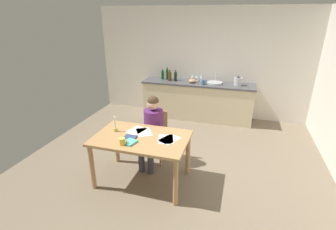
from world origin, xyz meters
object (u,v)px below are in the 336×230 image
object	(u,v)px
candlestick	(115,127)
teacup_on_counter	(203,82)
bottle_oil	(163,75)
stovetop_kettle	(238,81)
sink_unit	(215,83)
person_seated	(152,127)
mixing_bowl	(192,81)
book_cookery	(129,138)
coffee_mug	(122,141)
bottle_sauce	(176,76)
wine_glass_back_left	(193,76)
wine_glass_near_sink	(202,77)
bottle_wine_red	(170,76)
dining_table	(141,143)
wine_glass_by_kettle	(197,76)
chair_at_table	(155,133)
book_magazine	(130,142)
bottle_vinegar	(167,74)

from	to	relation	value
candlestick	teacup_on_counter	bearing A→B (deg)	70.05
teacup_on_counter	bottle_oil	bearing A→B (deg)	167.79
stovetop_kettle	sink_unit	bearing A→B (deg)	179.54
person_seated	stovetop_kettle	bearing A→B (deg)	60.46
mixing_bowl	stovetop_kettle	world-z (taller)	stovetop_kettle
book_cookery	bottle_oil	bearing A→B (deg)	95.96
coffee_mug	bottle_sauce	size ratio (longest dim) A/B	0.49
wine_glass_back_left	teacup_on_counter	distance (m)	0.44
wine_glass_back_left	wine_glass_near_sink	bearing A→B (deg)	0.00
stovetop_kettle	bottle_sauce	bearing A→B (deg)	178.54
sink_unit	bottle_wine_red	size ratio (longest dim) A/B	1.36
dining_table	bottle_sauce	xyz separation A→B (m)	(-0.24, 2.81, 0.36)
dining_table	teacup_on_counter	world-z (taller)	teacup_on_counter
dining_table	bottle_wine_red	size ratio (longest dim) A/B	5.18
dining_table	wine_glass_by_kettle	size ratio (longest dim) A/B	8.90
teacup_on_counter	coffee_mug	bearing A→B (deg)	-102.41
book_cookery	teacup_on_counter	size ratio (longest dim) A/B	1.79
candlestick	wine_glass_back_left	distance (m)	2.92
chair_at_table	person_seated	distance (m)	0.24
coffee_mug	stovetop_kettle	xyz separation A→B (m)	(1.40, 3.05, 0.20)
mixing_bowl	wine_glass_by_kettle	bearing A→B (deg)	70.29
person_seated	wine_glass_back_left	world-z (taller)	person_seated
chair_at_table	book_cookery	world-z (taller)	chair_at_table
bottle_sauce	book_magazine	bearing A→B (deg)	-87.04
dining_table	candlestick	bearing A→B (deg)	171.28
bottle_sauce	teacup_on_counter	world-z (taller)	bottle_sauce
person_seated	bottle_sauce	bearing A→B (deg)	95.32
sink_unit	wine_glass_near_sink	world-z (taller)	sink_unit
dining_table	bottle_wine_red	bearing A→B (deg)	97.51
sink_unit	bottle_sauce	world-z (taller)	bottle_sauce
stovetop_kettle	bottle_oil	bearing A→B (deg)	177.50
candlestick	bottle_sauce	world-z (taller)	bottle_sauce
bottle_wine_red	stovetop_kettle	distance (m)	1.60
bottle_sauce	wine_glass_back_left	world-z (taller)	bottle_sauce
wine_glass_by_kettle	bottle_wine_red	bearing A→B (deg)	-163.41
dining_table	bottle_vinegar	world-z (taller)	bottle_vinegar
stovetop_kettle	wine_glass_by_kettle	distance (m)	0.98
candlestick	sink_unit	distance (m)	2.95
person_seated	coffee_mug	bearing A→B (deg)	-99.36
sink_unit	bottle_oil	size ratio (longest dim) A/B	1.45
dining_table	candlestick	size ratio (longest dim) A/B	5.60
wine_glass_near_sink	wine_glass_by_kettle	world-z (taller)	same
coffee_mug	teacup_on_counter	bearing A→B (deg)	77.59
bottle_vinegar	teacup_on_counter	bearing A→B (deg)	-13.69
person_seated	coffee_mug	xyz separation A→B (m)	(-0.13, -0.82, 0.12)
dining_table	stovetop_kettle	size ratio (longest dim) A/B	6.23
chair_at_table	bottle_sauce	xyz separation A→B (m)	(-0.21, 2.13, 0.52)
book_cookery	bottle_vinegar	distance (m)	2.99
candlestick	book_cookery	world-z (taller)	candlestick
book_magazine	bottle_sauce	size ratio (longest dim) A/B	0.72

